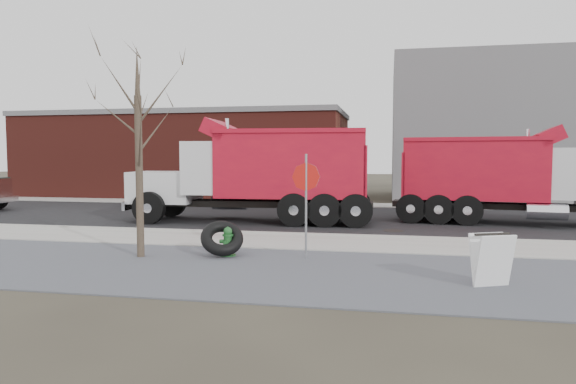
% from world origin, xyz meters
% --- Properties ---
extents(ground, '(120.00, 120.00, 0.00)m').
position_xyz_m(ground, '(0.00, 0.00, 0.00)').
color(ground, '#383328').
rests_on(ground, ground).
extents(gravel_verge, '(60.00, 5.00, 0.03)m').
position_xyz_m(gravel_verge, '(0.00, -3.50, 0.01)').
color(gravel_verge, slate).
rests_on(gravel_verge, ground).
extents(sidewalk, '(60.00, 2.50, 0.06)m').
position_xyz_m(sidewalk, '(0.00, 0.25, 0.03)').
color(sidewalk, '#9E9B93').
rests_on(sidewalk, ground).
extents(curb, '(60.00, 0.15, 0.11)m').
position_xyz_m(curb, '(0.00, 1.55, 0.06)').
color(curb, '#9E9B93').
rests_on(curb, ground).
extents(road, '(60.00, 9.40, 0.02)m').
position_xyz_m(road, '(0.00, 6.30, 0.01)').
color(road, black).
rests_on(road, ground).
extents(far_sidewalk, '(60.00, 2.00, 0.06)m').
position_xyz_m(far_sidewalk, '(0.00, 12.00, 0.03)').
color(far_sidewalk, '#9E9B93').
rests_on(far_sidewalk, ground).
extents(building_grey, '(12.00, 10.00, 8.00)m').
position_xyz_m(building_grey, '(9.00, 18.00, 4.00)').
color(building_grey, slate).
rests_on(building_grey, ground).
extents(building_brick, '(20.20, 8.20, 5.30)m').
position_xyz_m(building_brick, '(-10.00, 17.00, 2.65)').
color(building_brick, maroon).
rests_on(building_brick, ground).
extents(bare_tree, '(3.20, 3.20, 5.20)m').
position_xyz_m(bare_tree, '(-3.20, -2.60, 3.30)').
color(bare_tree, '#382D23').
rests_on(bare_tree, ground).
extents(fire_hydrant, '(0.43, 0.42, 0.76)m').
position_xyz_m(fire_hydrant, '(-1.11, -2.07, 0.35)').
color(fire_hydrant, '#286933').
rests_on(fire_hydrant, ground).
extents(truck_tire, '(1.39, 1.36, 0.93)m').
position_xyz_m(truck_tire, '(-1.25, -2.10, 0.47)').
color(truck_tire, black).
rests_on(truck_tire, ground).
extents(stop_sign, '(0.65, 0.32, 2.58)m').
position_xyz_m(stop_sign, '(0.87, -2.03, 1.77)').
color(stop_sign, gray).
rests_on(stop_sign, ground).
extents(sandwich_board, '(0.87, 0.73, 1.03)m').
position_xyz_m(sandwich_board, '(4.80, -3.98, 0.55)').
color(sandwich_board, white).
rests_on(sandwich_board, ground).
extents(dump_truck_red_a, '(8.86, 3.42, 3.54)m').
position_xyz_m(dump_truck_red_a, '(7.08, 5.98, 1.80)').
color(dump_truck_red_a, black).
rests_on(dump_truck_red_a, ground).
extents(dump_truck_red_b, '(9.29, 3.20, 3.86)m').
position_xyz_m(dump_truck_red_b, '(-1.98, 4.65, 1.96)').
color(dump_truck_red_b, black).
rests_on(dump_truck_red_b, ground).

